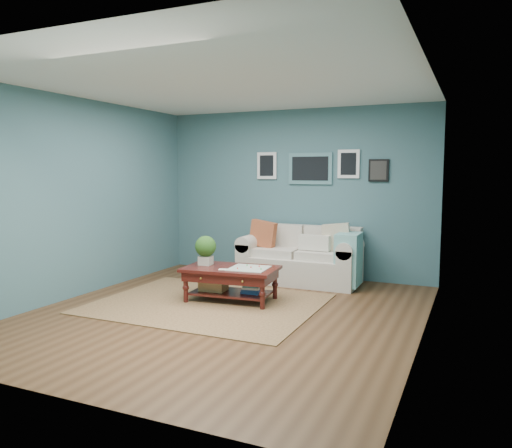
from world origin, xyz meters
The scene contains 4 objects.
room_shell centered at (0.01, 0.06, 1.36)m, with size 5.00×5.02×2.70m.
area_rug centered at (-0.41, 0.30, 0.01)m, with size 2.80×2.24×0.01m, color brown.
loveseat centered at (0.34, 2.02, 0.39)m, with size 1.86×0.84×0.96m.
coffee_table centered at (-0.27, 0.55, 0.38)m, with size 1.27×0.81×0.85m.
Camera 1 is at (2.71, -5.20, 1.70)m, focal length 35.00 mm.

